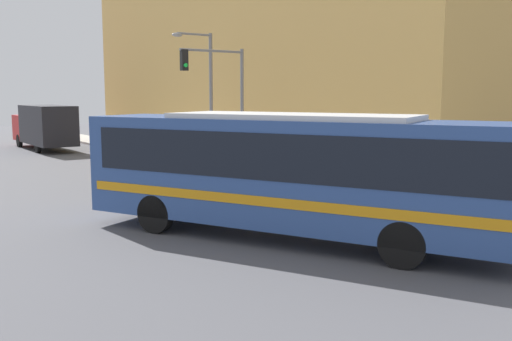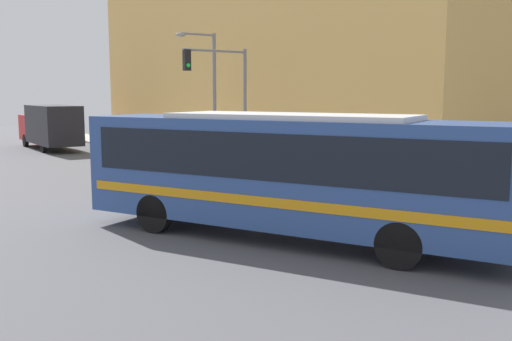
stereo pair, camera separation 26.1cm
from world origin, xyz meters
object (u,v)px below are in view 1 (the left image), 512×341
city_bus (291,167)px  traffic_light_pole (222,88)px  delivery_truck (44,126)px  fire_hydrant (321,178)px  parking_meter (240,152)px  pedestrian_mid_block (231,149)px  pedestrian_near_corner (266,151)px  street_lamp (206,87)px

city_bus → traffic_light_pole: traffic_light_pole is taller
delivery_truck → traffic_light_pole: 18.13m
delivery_truck → fire_hydrant: size_ratio=11.01×
parking_meter → pedestrian_mid_block: bearing=70.6°
city_bus → delivery_truck: bearing=60.7°
pedestrian_near_corner → pedestrian_mid_block: pedestrian_near_corner is taller
delivery_truck → parking_meter: bearing=-76.6°
delivery_truck → pedestrian_mid_block: bearing=-73.0°
traffic_light_pole → street_lamp: street_lamp is taller
parking_meter → street_lamp: (-0.04, 3.07, 3.04)m
city_bus → traffic_light_pole: bearing=40.2°
delivery_truck → pedestrian_mid_block: delivery_truck is taller
city_bus → traffic_light_pole: 12.03m
traffic_light_pole → parking_meter: bearing=-4.7°
fire_hydrant → pedestrian_near_corner: pedestrian_near_corner is taller
city_bus → street_lamp: size_ratio=1.72×
city_bus → traffic_light_pole: size_ratio=2.01×
fire_hydrant → parking_meter: 5.67m
pedestrian_mid_block → street_lamp: bearing=118.2°
delivery_truck → traffic_light_pole: traffic_light_pole is taller
city_bus → pedestrian_mid_block: city_bus is taller
street_lamp → pedestrian_near_corner: bearing=-69.7°
city_bus → delivery_truck: city_bus is taller
traffic_light_pole → parking_meter: traffic_light_pole is taller
city_bus → delivery_truck: 28.58m
city_bus → pedestrian_mid_block: (6.23, 12.61, -0.89)m
city_bus → delivery_truck: (1.37, 28.55, -0.27)m
fire_hydrant → delivery_truck: bearing=100.3°
delivery_truck → parking_meter: 18.25m
traffic_light_pole → parking_meter: 3.11m
street_lamp → pedestrian_mid_block: (0.68, -1.27, -3.08)m
pedestrian_mid_block → traffic_light_pole: bearing=-132.2°
traffic_light_pole → pedestrian_mid_block: (1.56, 1.72, -3.00)m
pedestrian_near_corner → street_lamp: bearing=110.3°
traffic_light_pole → pedestrian_near_corner: traffic_light_pole is taller
delivery_truck → traffic_light_pole: (3.30, -17.66, 2.38)m
traffic_light_pole → pedestrian_near_corner: (2.15, -0.44, -2.94)m
traffic_light_pole → pedestrian_mid_block: traffic_light_pole is taller
pedestrian_near_corner → traffic_light_pole: bearing=168.5°
fire_hydrant → parking_meter: (0.00, 5.65, 0.52)m
city_bus → street_lamp: street_lamp is taller
delivery_truck → pedestrian_near_corner: delivery_truck is taller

